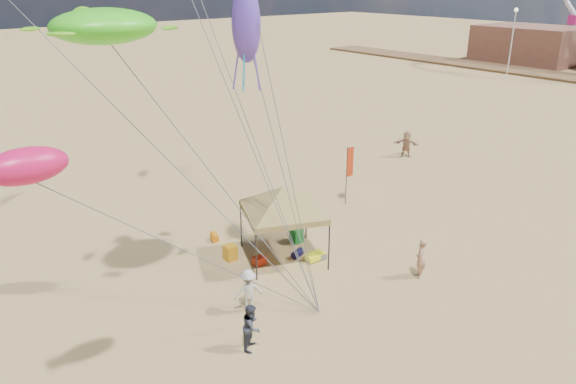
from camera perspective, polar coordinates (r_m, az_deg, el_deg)
name	(u,v)px	position (r m, az deg, el deg)	size (l,w,h in m)	color
ground	(338,314)	(21.01, 5.24, -12.59)	(280.00, 280.00, 0.00)	tan
canopy_tent	(283,190)	(23.39, -0.53, 0.26)	(5.90, 5.90, 3.94)	black
feather_flag	(349,166)	(29.94, 6.38, 2.72)	(0.51, 0.04, 3.30)	black
cooler_red	(259,261)	(24.13, -3.00, -7.16)	(0.54, 0.38, 0.38)	red
cooler_blue	(283,214)	(28.60, -0.51, -2.36)	(0.54, 0.38, 0.38)	blue
bag_navy	(297,253)	(24.72, 1.00, -6.42)	(0.36, 0.36, 0.60)	#0D0C35
bag_orange	(214,237)	(26.45, -7.67, -4.65)	(0.36, 0.36, 0.60)	orange
chair_green	(296,235)	(25.99, 0.88, -4.53)	(0.50, 0.50, 0.70)	#167D2B
chair_yellow	(230,253)	(24.55, -6.03, -6.30)	(0.50, 0.50, 0.70)	orange
crate_grey	(322,256)	(24.61, 3.55, -6.69)	(0.34, 0.30, 0.28)	slate
beach_cart	(315,256)	(24.46, 2.81, -6.71)	(0.90, 0.50, 0.24)	#EBF91B
person_near_a	(421,258)	(23.50, 13.67, -6.73)	(0.64, 0.42, 1.75)	tan
person_near_b	(252,327)	(18.89, -3.79, -13.82)	(0.81, 0.63, 1.67)	#323744
person_near_c	(248,291)	(20.76, -4.16, -10.22)	(1.10, 0.63, 1.70)	beige
person_far_c	(406,144)	(39.17, 12.24, 4.90)	(1.69, 0.54, 1.82)	#AD7C5C
building_north	(529,45)	(90.36, 23.85, 13.88)	(10.00, 14.00, 5.20)	#8C5947
lamp_north	(513,30)	(77.71, 22.43, 15.30)	(0.50, 0.50, 8.25)	silver
turtle_kite	(104,26)	(18.49, -18.62, 16.06)	(3.32, 2.66, 1.11)	#42E91D
fish_kite	(26,166)	(13.69, -25.66, 2.45)	(1.91, 0.95, 0.85)	#E01353
squid_kite	(246,24)	(20.03, -4.38, 17.05)	(1.03, 1.03, 2.68)	#643DC7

